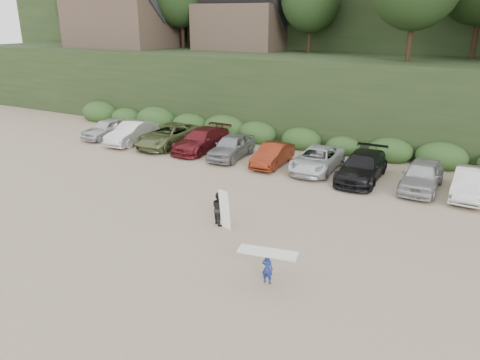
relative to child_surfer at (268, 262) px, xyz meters
The scene contains 4 objects.
ground 4.81m from the child_surfer, 141.51° to the left, with size 120.00×120.00×0.00m, color tan.
parked_cars 13.02m from the child_surfer, 98.36° to the left, with size 39.59×6.15×1.61m.
child_surfer is the anchor object (origin of this frame).
adult_surfer 5.30m from the child_surfer, 139.86° to the left, with size 1.22×0.94×1.82m.
Camera 1 is at (9.89, -16.06, 8.96)m, focal length 35.00 mm.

